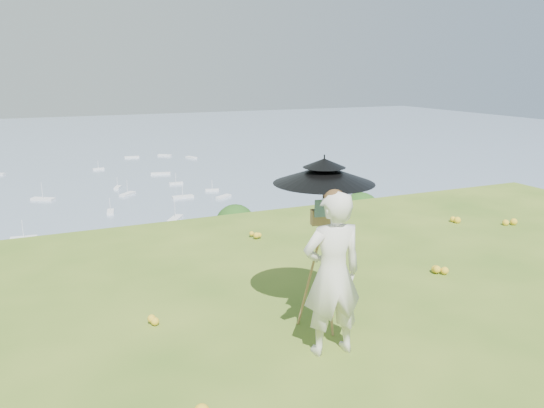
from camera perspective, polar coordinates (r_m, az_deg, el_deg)
name	(u,v)px	position (r m, az deg, el deg)	size (l,w,h in m)	color
shoreline_tier	(95,332)	(87.62, -18.52, -12.97)	(170.00, 28.00, 8.00)	#6F6858
bay_water	(54,159)	(246.17, -22.39, 4.54)	(700.00, 700.00, 0.00)	#758BA8
slope_trees	(127,313)	(42.61, -15.31, -11.26)	(110.00, 50.00, 6.00)	#195118
harbor_town	(91,293)	(84.93, -18.86, -9.05)	(110.00, 22.00, 5.00)	white
moored_boats	(17,201)	(168.54, -25.72, 0.26)	(140.00, 140.00, 0.70)	white
wildflowers	(543,347)	(6.66, 27.09, -13.56)	(10.00, 10.50, 0.12)	yellow
painter	(332,274)	(5.66, 6.51, -7.49)	(0.66, 0.43, 1.81)	white
field_easel	(323,264)	(6.26, 5.48, -6.41)	(0.60, 0.60, 1.58)	olive
sun_umbrella	(324,188)	(6.03, 5.57, 1.68)	(1.16, 1.16, 0.77)	black
painter_cap	(335,195)	(5.40, 6.76, 0.92)	(0.22, 0.26, 0.10)	pink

